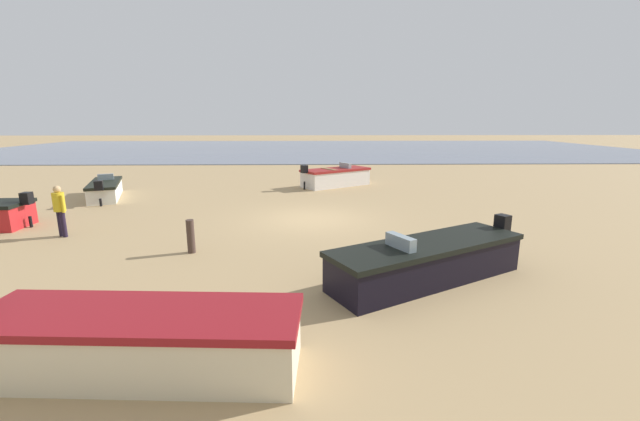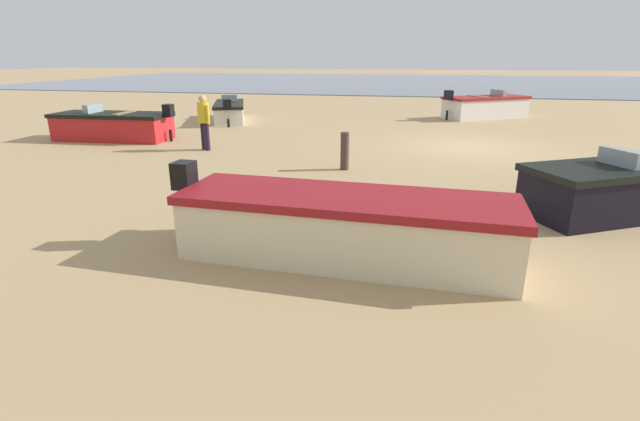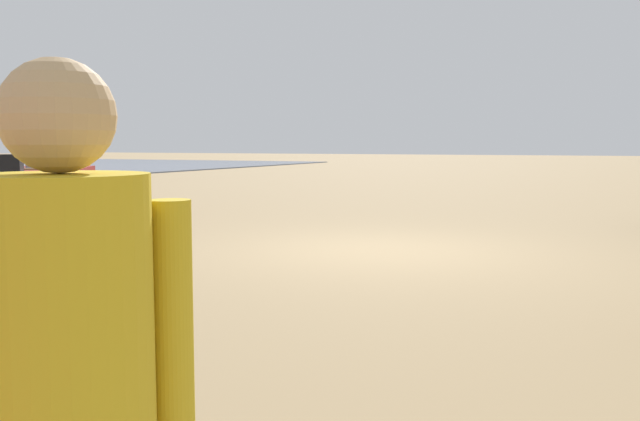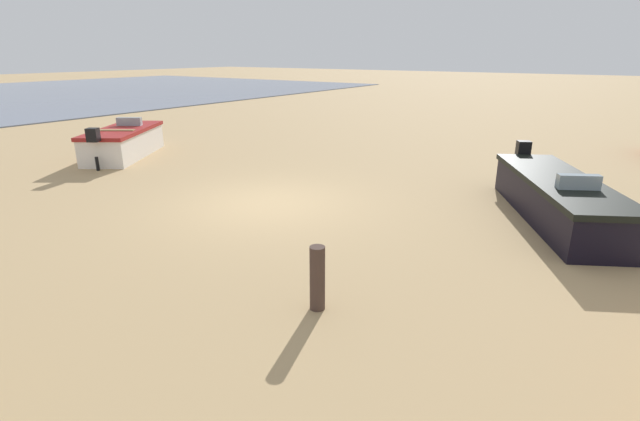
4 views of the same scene
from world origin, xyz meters
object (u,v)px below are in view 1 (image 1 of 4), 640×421
object	(u,v)px
boat_cream_5	(140,341)
beach_walker_foreground	(59,207)
boat_white_2	(336,177)
boat_white_6	(105,189)
mooring_post_near_water	(191,236)
boat_black_4	(428,261)

from	to	relation	value
boat_cream_5	beach_walker_foreground	bearing A→B (deg)	-139.67
boat_white_2	boat_cream_5	size ratio (longest dim) A/B	0.82
boat_white_2	boat_white_6	distance (m)	11.43
boat_white_2	beach_walker_foreground	bearing A→B (deg)	-77.19
mooring_post_near_water	beach_walker_foreground	world-z (taller)	beach_walker_foreground
boat_white_2	beach_walker_foreground	world-z (taller)	beach_walker_foreground
mooring_post_near_water	beach_walker_foreground	size ratio (longest dim) A/B	0.57
boat_white_2	boat_cream_5	world-z (taller)	boat_white_2
boat_white_6	mooring_post_near_water	world-z (taller)	boat_white_6
boat_cream_5	boat_white_6	distance (m)	15.11
boat_white_6	boat_white_2	bearing A→B (deg)	-4.34
boat_black_4	mooring_post_near_water	bearing A→B (deg)	42.15
boat_black_4	boat_cream_5	world-z (taller)	boat_cream_5
boat_cream_5	beach_walker_foreground	size ratio (longest dim) A/B	3.04
mooring_post_near_water	boat_white_6	bearing A→B (deg)	-51.79
boat_black_4	boat_white_6	distance (m)	15.87
boat_cream_5	boat_white_6	size ratio (longest dim) A/B	1.22
boat_white_2	boat_white_6	xyz separation A→B (m)	(10.97, 3.20, -0.09)
boat_white_2	boat_black_4	distance (m)	13.34
beach_walker_foreground	boat_white_2	bearing A→B (deg)	-101.88
boat_black_4	boat_cream_5	xyz separation A→B (m)	(5.14, 3.25, 0.01)
beach_walker_foreground	boat_white_6	bearing A→B (deg)	-42.15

